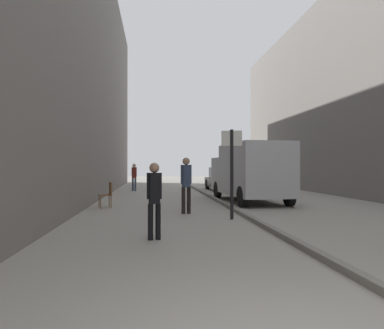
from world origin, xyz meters
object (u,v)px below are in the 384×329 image
pedestrian_main_foreground (186,181)px  parked_car (224,179)px  pedestrian_mid_block (134,175)px  pedestrian_far_crossing (154,195)px  street_sign_post (232,166)px  delivery_van (250,171)px  cafe_chair_near_window (107,193)px

pedestrian_main_foreground → parked_car: 11.46m
pedestrian_mid_block → pedestrian_far_crossing: size_ratio=1.04×
parked_car → street_sign_post: 12.54m
parked_car → pedestrian_far_crossing: bearing=-107.4°
pedestrian_far_crossing → delivery_van: 8.68m
pedestrian_main_foreground → parked_car: (3.38, 10.94, -0.34)m
pedestrian_main_foreground → parked_car: size_ratio=0.43×
delivery_van → parked_car: bearing=83.9°
delivery_van → pedestrian_mid_block: bearing=122.4°
delivery_van → street_sign_post: 5.29m
pedestrian_main_foreground → delivery_van: 4.72m
pedestrian_far_crossing → street_sign_post: (2.24, 2.69, 0.61)m
pedestrian_main_foreground → pedestrian_far_crossing: bearing=66.0°
pedestrian_far_crossing → street_sign_post: size_ratio=0.62×
delivery_van → parked_car: size_ratio=1.33×
pedestrian_main_foreground → street_sign_post: size_ratio=0.70×
cafe_chair_near_window → pedestrian_far_crossing: bearing=178.4°
pedestrian_mid_block → cafe_chair_near_window: bearing=107.6°
delivery_van → street_sign_post: size_ratio=2.16×
pedestrian_mid_block → street_sign_post: size_ratio=0.65×
pedestrian_mid_block → pedestrian_far_crossing: (1.20, -14.93, -0.04)m
pedestrian_far_crossing → delivery_van: delivery_van is taller
parked_car → street_sign_post: bearing=-101.0°
pedestrian_mid_block → parked_car: bearing=-158.3°
street_sign_post → cafe_chair_near_window: 5.28m
pedestrian_main_foreground → delivery_van: (3.07, 3.58, 0.27)m
pedestrian_main_foreground → parked_car: bearing=-116.9°
street_sign_post → delivery_van: bearing=-97.2°
pedestrian_main_foreground → pedestrian_mid_block: (-2.23, 10.87, -0.08)m
pedestrian_mid_block → pedestrian_far_crossing: pedestrian_mid_block is taller
pedestrian_main_foreground → street_sign_post: street_sign_post is taller
pedestrian_mid_block → delivery_van: size_ratio=0.30×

